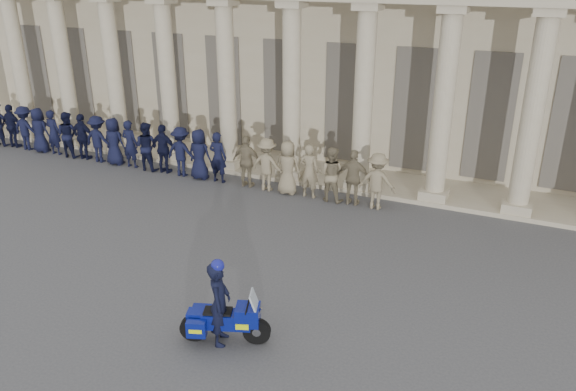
# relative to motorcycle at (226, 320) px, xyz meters

# --- Properties ---
(ground) EXTENTS (90.00, 90.00, 0.00)m
(ground) POSITION_rel_motorcycle_xyz_m (-1.35, 1.40, -0.54)
(ground) COLOR #414144
(ground) RESTS_ON ground
(building) EXTENTS (40.00, 12.50, 9.00)m
(building) POSITION_rel_motorcycle_xyz_m (-1.35, 16.14, 3.99)
(building) COLOR tan
(building) RESTS_ON ground
(officer_rank) EXTENTS (18.66, 0.71, 1.88)m
(officer_rank) POSITION_rel_motorcycle_xyz_m (-7.81, 8.09, 0.40)
(officer_rank) COLOR black
(officer_rank) RESTS_ON ground
(motorcycle) EXTENTS (1.86, 1.07, 1.24)m
(motorcycle) POSITION_rel_motorcycle_xyz_m (0.00, 0.00, 0.00)
(motorcycle) COLOR black
(motorcycle) RESTS_ON ground
(rider) EXTENTS (0.65, 0.79, 1.96)m
(rider) POSITION_rel_motorcycle_xyz_m (-0.10, -0.04, 0.43)
(rider) COLOR black
(rider) RESTS_ON ground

